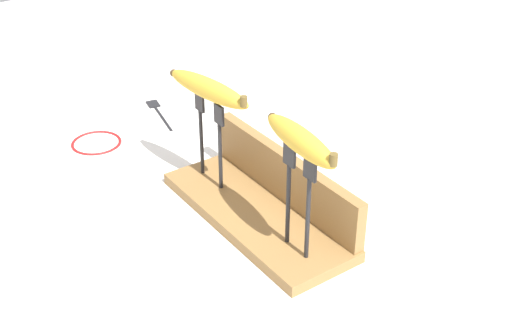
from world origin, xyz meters
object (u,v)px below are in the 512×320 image
fork_stand_right (298,192)px  wire_coil (96,142)px  fork_stand_left (210,132)px  banana_raised_left (208,89)px  fork_fallen_near (158,110)px  banana_raised_right (300,140)px

fork_stand_right → wire_coil: 0.57m
fork_stand_left → banana_raised_left: (-0.00, -0.00, 0.08)m
fork_stand_left → fork_stand_right: 0.25m
fork_stand_right → banana_raised_left: bearing=-180.0°
banana_raised_left → fork_fallen_near: bearing=168.3°
banana_raised_left → banana_raised_right: bearing=0.0°
banana_raised_right → wire_coil: 0.60m
fork_stand_right → wire_coil: (-0.55, -0.10, -0.13)m
fork_stand_right → wire_coil: bearing=-169.2°
fork_fallen_near → fork_stand_left: bearing=-11.7°
banana_raised_left → wire_coil: size_ratio=1.93×
banana_raised_left → fork_stand_right: bearing=0.0°
fork_stand_right → banana_raised_right: size_ratio=1.00×
banana_raised_left → fork_fallen_near: size_ratio=1.25×
fork_stand_left → banana_raised_right: banana_raised_right is taller
banana_raised_left → banana_raised_right: size_ratio=1.13×
wire_coil → banana_raised_left: bearing=19.7°
fork_stand_left → wire_coil: 0.33m
fork_stand_left → wire_coil: fork_stand_left is taller
fork_stand_left → fork_fallen_near: fork_stand_left is taller
fork_stand_right → fork_fallen_near: bearing=173.2°
fork_stand_right → wire_coil: fork_stand_right is taller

